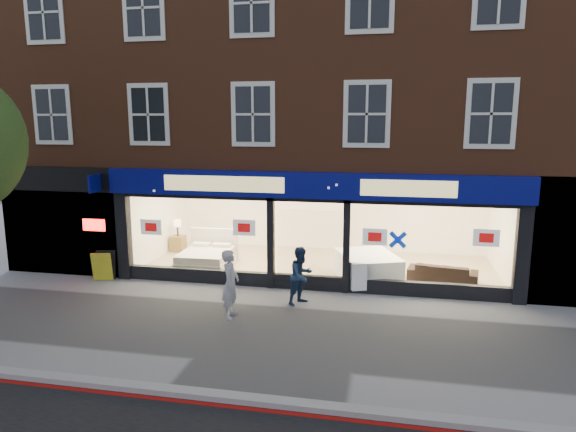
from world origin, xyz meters
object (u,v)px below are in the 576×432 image
(a_board, at_px, (104,266))
(pedestrian_blue, at_px, (301,275))
(display_bed, at_px, (207,257))
(mattress_stack, at_px, (368,267))
(pedestrian_grey, at_px, (230,284))
(sofa, at_px, (443,273))

(a_board, bearing_deg, pedestrian_blue, -23.30)
(display_bed, height_order, mattress_stack, display_bed)
(a_board, bearing_deg, display_bed, 16.25)
(a_board, bearing_deg, pedestrian_grey, -39.93)
(mattress_stack, bearing_deg, pedestrian_grey, -132.92)
(sofa, xyz_separation_m, a_board, (-9.71, -1.42, 0.06))
(sofa, xyz_separation_m, pedestrian_blue, (-3.69, -2.20, 0.37))
(sofa, bearing_deg, pedestrian_blue, 41.23)
(display_bed, relative_size, pedestrian_grey, 1.18)
(mattress_stack, bearing_deg, a_board, -170.31)
(sofa, relative_size, pedestrian_blue, 1.28)
(sofa, xyz_separation_m, pedestrian_grey, (-5.18, -3.44, 0.45))
(pedestrian_blue, bearing_deg, sofa, -24.75)
(display_bed, height_order, pedestrian_blue, pedestrian_blue)
(a_board, relative_size, pedestrian_blue, 0.59)
(sofa, bearing_deg, pedestrian_grey, 44.00)
(display_bed, xyz_separation_m, a_board, (-2.59, -1.63, 0.04))
(sofa, relative_size, pedestrian_grey, 1.15)
(mattress_stack, bearing_deg, display_bed, 176.21)
(mattress_stack, bearing_deg, sofa, 3.34)
(display_bed, height_order, sofa, display_bed)
(display_bed, xyz_separation_m, pedestrian_blue, (3.43, -2.41, 0.35))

